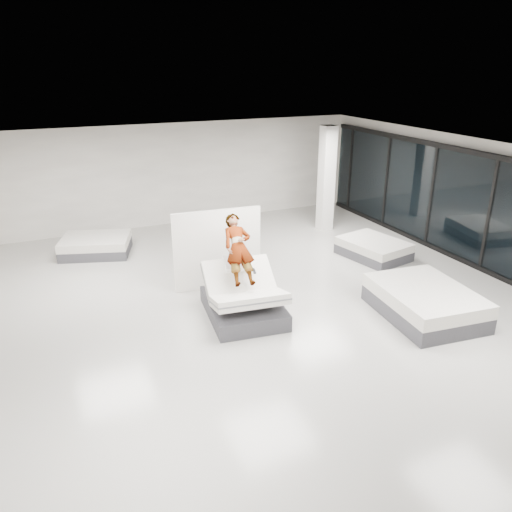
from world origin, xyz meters
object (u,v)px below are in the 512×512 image
(flat_bed_left_far, at_px, (96,245))
(column, at_px, (326,179))
(hero_bed, at_px, (243,299))
(person, at_px, (239,257))
(flat_bed_right_near, at_px, (425,302))
(remote, at_px, (254,271))
(flat_bed_right_far, at_px, (374,249))
(divider_panel, at_px, (218,249))

(flat_bed_left_far, xyz_separation_m, column, (6.88, -0.62, 1.36))
(hero_bed, bearing_deg, person, 83.33)
(person, distance_m, flat_bed_right_near, 3.96)
(person, xyz_separation_m, remote, (0.18, -0.37, -0.19))
(flat_bed_right_far, distance_m, column, 2.98)
(person, height_order, flat_bed_left_far, person)
(flat_bed_right_near, bearing_deg, flat_bed_left_far, 131.91)
(flat_bed_right_near, height_order, flat_bed_left_far, flat_bed_right_near)
(hero_bed, relative_size, flat_bed_right_near, 0.87)
(hero_bed, relative_size, flat_bed_right_far, 1.07)
(column, bearing_deg, flat_bed_left_far, 174.84)
(person, bearing_deg, remote, -57.85)
(remote, relative_size, flat_bed_left_far, 0.07)
(column, bearing_deg, remote, -134.58)
(divider_panel, xyz_separation_m, flat_bed_left_far, (-2.37, 3.35, -0.69))
(flat_bed_left_far, relative_size, column, 0.66)
(hero_bed, xyz_separation_m, flat_bed_right_far, (4.49, 1.67, -0.13))
(person, xyz_separation_m, divider_panel, (-0.02, 1.28, -0.25))
(divider_panel, bearing_deg, flat_bed_right_near, -38.12)
(flat_bed_right_near, height_order, column, column)
(divider_panel, relative_size, column, 0.64)
(remote, xyz_separation_m, flat_bed_right_far, (4.28, 1.74, -0.76))
(remote, relative_size, flat_bed_right_far, 0.07)
(column, bearing_deg, divider_panel, -148.87)
(hero_bed, distance_m, divider_panel, 1.69)
(column, bearing_deg, flat_bed_right_near, -100.60)
(flat_bed_right_far, xyz_separation_m, column, (0.04, 2.65, 1.36))
(flat_bed_right_near, bearing_deg, remote, 155.82)
(remote, bearing_deg, column, 52.09)
(hero_bed, xyz_separation_m, person, (0.04, 0.31, 0.82))
(remote, bearing_deg, divider_panel, 103.42)
(remote, bearing_deg, person, 122.15)
(remote, distance_m, divider_panel, 1.67)
(person, relative_size, remote, 11.73)
(divider_panel, distance_m, flat_bed_right_far, 4.53)
(remote, xyz_separation_m, divider_panel, (-0.20, 1.66, -0.06))
(person, xyz_separation_m, flat_bed_right_near, (3.41, -1.82, -0.88))
(hero_bed, bearing_deg, flat_bed_right_near, -23.76)
(person, relative_size, column, 0.51)
(divider_panel, bearing_deg, column, 35.21)
(flat_bed_right_far, distance_m, flat_bed_left_far, 7.58)
(hero_bed, bearing_deg, flat_bed_left_far, 115.45)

